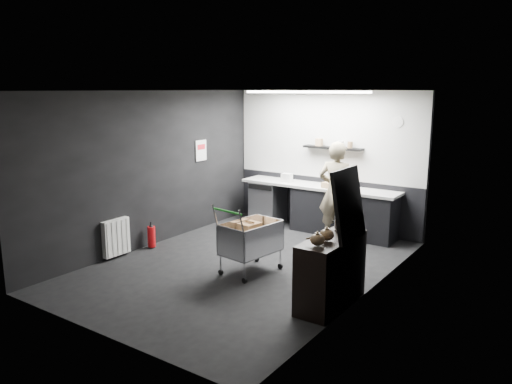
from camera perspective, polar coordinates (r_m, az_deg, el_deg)
The scene contains 22 objects.
floor at distance 7.94m, azimuth -1.30°, elevation -8.37°, with size 5.50×5.50×0.00m, color black.
ceiling at distance 7.46m, azimuth -1.40°, elevation 11.51°, with size 5.50×5.50×0.00m, color silver.
wall_back at distance 9.91m, azimuth 8.03°, elevation 3.63°, with size 5.50×5.50×0.00m, color black.
wall_front at distance 5.65m, azimuth -17.97°, elevation -3.00°, with size 5.50×5.50×0.00m, color black.
wall_left at distance 8.89m, azimuth -11.86°, elevation 2.56°, with size 5.50×5.50×0.00m, color black.
wall_right at distance 6.63m, azimuth 12.79°, elevation -0.56°, with size 5.50×5.50×0.00m, color black.
kitchen_wall_panel at distance 9.84m, azimuth 8.06°, elevation 6.50°, with size 3.95×0.02×1.70m, color beige.
dado_panel at distance 10.05m, azimuth 7.84°, elevation -1.19°, with size 3.95×0.02×1.00m, color black.
floating_shelf at distance 9.68m, azimuth 8.79°, elevation 5.02°, with size 1.20×0.22×0.04m, color black.
wall_clock at distance 9.27m, azimuth 15.91°, elevation 7.71°, with size 0.20×0.20×0.03m, color silver.
poster at distance 9.78m, azimuth -6.31°, elevation 4.74°, with size 0.02×0.30×0.40m, color white.
poster_red_band at distance 9.77m, azimuth -6.30°, elevation 5.15°, with size 0.01×0.22×0.10m, color red.
radiator at distance 8.48m, azimuth -15.70°, elevation -5.00°, with size 0.10×0.50×0.60m, color silver.
ceiling_strip at distance 9.02m, azimuth 5.65°, elevation 11.31°, with size 2.40×0.20×0.04m, color white.
prep_counter at distance 9.73m, azimuth 7.72°, elevation -1.87°, with size 3.20×0.61×0.90m.
person at distance 9.04m, azimuth 9.15°, elevation -0.01°, with size 0.67×0.44×1.83m, color #BEB697.
shopping_cart at distance 7.51m, azimuth -0.62°, elevation -5.52°, with size 0.69×1.02×1.05m.
sideboard at distance 6.47m, azimuth 8.80°, elevation -7.93°, with size 0.51×1.19×1.78m.
fire_extinguisher at distance 8.89m, azimuth -11.86°, elevation -4.94°, with size 0.14×0.14×0.45m.
cardboard_box at distance 9.45m, azimuth 9.38°, elevation 0.73°, with size 0.51×0.39×0.10m, color #9E7C54.
pink_tub at distance 9.43m, azimuth 10.17°, elevation 1.06°, with size 0.23×0.23×0.23m, color beige.
white_container at distance 9.96m, azimuth 3.55°, elevation 1.64°, with size 0.19×0.15×0.17m, color silver.
Camera 1 is at (4.38, -6.04, 2.73)m, focal length 35.00 mm.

